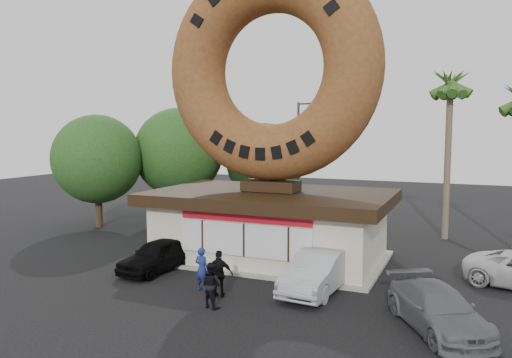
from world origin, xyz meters
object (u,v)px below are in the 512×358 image
object	(u,v)px
donut_shop	(271,223)
car_black	(157,255)
giant_donut	(271,69)
car_silver	(319,271)
car_grey	(438,309)
person_left	(202,269)
person_center	(211,285)
person_right	(219,274)
street_lamp	(300,155)

from	to	relation	value
donut_shop	car_black	xyz separation A→B (m)	(-3.84, -3.87, -1.07)
giant_donut	car_silver	size ratio (longest dim) A/B	2.22
car_black	car_grey	world-z (taller)	car_black
donut_shop	car_silver	distance (m)	5.16
giant_donut	person_left	bearing A→B (deg)	-97.09
person_center	person_right	bearing A→B (deg)	-61.83
donut_shop	car_silver	world-z (taller)	donut_shop
street_lamp	car_black	world-z (taller)	street_lamp
giant_donut	donut_shop	bearing A→B (deg)	-90.00
giant_donut	car_grey	size ratio (longest dim) A/B	2.24
giant_donut	car_silver	bearing A→B (deg)	-47.11
street_lamp	car_black	distance (m)	14.53
person_left	car_black	bearing A→B (deg)	-20.67
donut_shop	street_lamp	bearing A→B (deg)	100.50
car_silver	person_right	bearing A→B (deg)	-141.49
person_center	person_right	size ratio (longest dim) A/B	0.92
donut_shop	street_lamp	distance (m)	10.54
street_lamp	car_silver	bearing A→B (deg)	-68.84
person_left	person_right	size ratio (longest dim) A/B	0.97
person_center	car_grey	bearing A→B (deg)	-156.57
giant_donut	person_center	size ratio (longest dim) A/B	6.45
car_silver	car_grey	size ratio (longest dim) A/B	1.01
person_center	car_silver	size ratio (longest dim) A/B	0.34
person_center	car_grey	size ratio (longest dim) A/B	0.35
person_right	car_black	size ratio (longest dim) A/B	0.43
person_right	car_grey	world-z (taller)	person_right
donut_shop	person_center	world-z (taller)	donut_shop
car_silver	street_lamp	bearing A→B (deg)	115.89
giant_donut	street_lamp	bearing A→B (deg)	100.51
giant_donut	person_center	bearing A→B (deg)	-85.84
person_center	person_right	distance (m)	1.12
street_lamp	person_center	distance (m)	17.50
donut_shop	giant_donut	distance (m)	7.23
giant_donut	car_grey	distance (m)	12.92
car_grey	car_black	bearing A→B (deg)	140.09
person_left	car_grey	world-z (taller)	person_left
donut_shop	person_center	bearing A→B (deg)	-85.83
street_lamp	person_right	distance (m)	16.40
person_right	car_silver	world-z (taller)	person_right
car_grey	car_silver	bearing A→B (deg)	123.77
donut_shop	giant_donut	world-z (taller)	giant_donut
street_lamp	person_right	world-z (taller)	street_lamp
person_center	person_right	xyz separation A→B (m)	(-0.25, 1.09, 0.07)
person_right	car_black	world-z (taller)	person_right
person_right	car_grey	bearing A→B (deg)	165.52
street_lamp	car_grey	distance (m)	19.05
person_left	car_silver	world-z (taller)	person_left
car_grey	person_right	bearing A→B (deg)	149.48
giant_donut	street_lamp	xyz separation A→B (m)	(-1.86, 10.00, -4.51)
person_center	street_lamp	bearing A→B (deg)	-66.65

